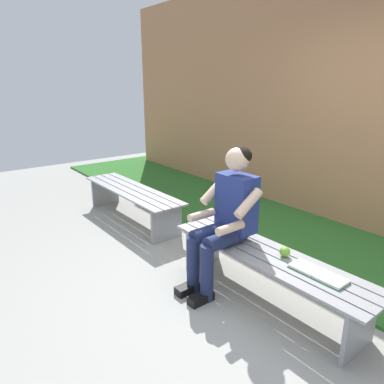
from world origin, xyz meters
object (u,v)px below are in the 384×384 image
(apple, at_px, (285,252))
(bench_far, at_px, (132,196))
(bench_near, at_px, (267,264))
(book_open, at_px, (318,274))
(person_seated, at_px, (226,214))

(apple, bearing_deg, bench_far, 1.67)
(bench_near, xyz_separation_m, book_open, (-0.43, -0.03, 0.10))
(bench_near, bearing_deg, apple, -148.99)
(person_seated, bearing_deg, book_open, -170.98)
(bench_far, relative_size, apple, 21.56)
(book_open, bearing_deg, apple, -7.31)
(bench_far, height_order, book_open, book_open)
(bench_far, height_order, apple, apple)
(bench_near, bearing_deg, bench_far, 0.00)
(bench_far, xyz_separation_m, book_open, (-2.68, -0.03, 0.10))
(person_seated, height_order, book_open, person_seated)
(bench_far, bearing_deg, book_open, -179.32)
(bench_near, height_order, person_seated, person_seated)
(bench_near, height_order, bench_far, same)
(bench_far, distance_m, person_seated, 1.90)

